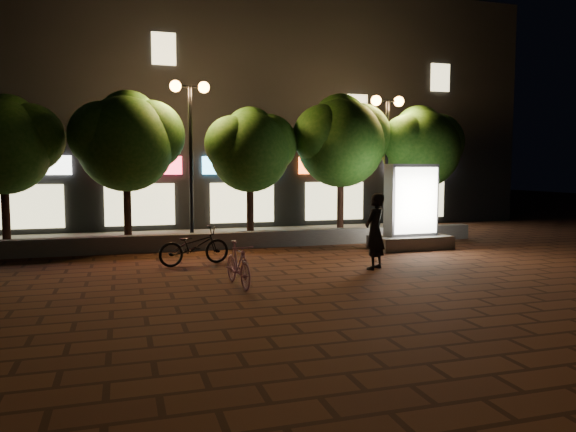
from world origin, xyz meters
name	(u,v)px	position (x,y,z in m)	size (l,w,h in m)	color
ground	(281,270)	(0.00, 0.00, 0.00)	(80.00, 80.00, 0.00)	#522C19
retaining_wall	(245,240)	(0.00, 4.00, 0.25)	(16.00, 0.45, 0.50)	slate
sidewalk	(230,237)	(0.00, 6.50, 0.04)	(16.00, 5.00, 0.08)	slate
building_block	(202,114)	(-0.01, 12.99, 5.00)	(28.00, 8.12, 11.30)	black
tree_far_left	(5,141)	(-6.95, 5.46, 3.29)	(3.36, 2.80, 4.63)	#331C13
tree_left	(127,138)	(-3.45, 5.46, 3.44)	(3.60, 3.00, 4.89)	#331C13
tree_mid	(251,147)	(0.55, 5.46, 3.22)	(3.24, 2.70, 4.50)	#331C13
tree_right	(342,138)	(3.86, 5.46, 3.57)	(3.72, 3.10, 5.07)	#331C13
tree_far_right	(421,144)	(7.05, 5.46, 3.37)	(3.48, 2.90, 4.76)	#331C13
street_lamp_left	(190,120)	(-1.50, 5.20, 4.03)	(1.26, 0.36, 5.18)	black
street_lamp_right	(387,129)	(5.50, 5.20, 3.89)	(1.26, 0.36, 4.98)	black
ad_kiosk	(411,215)	(4.87, 2.31, 1.06)	(2.46, 1.30, 2.62)	slate
scooter_pink	(238,264)	(-1.36, -1.49, 0.47)	(0.45, 1.58, 0.95)	#CE8AB0
rider	(375,231)	(2.26, -0.51, 0.94)	(0.68, 0.45, 1.88)	black
scooter_parked	(194,246)	(-1.92, 1.38, 0.49)	(0.65, 1.87, 0.98)	black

